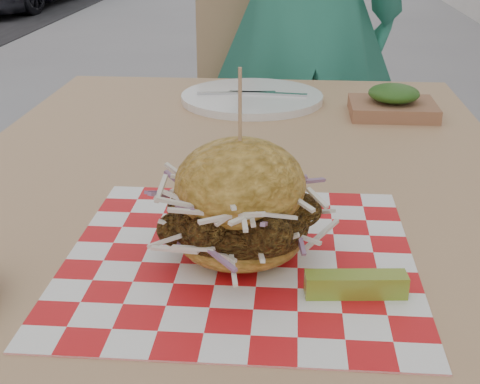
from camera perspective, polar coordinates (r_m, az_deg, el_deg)
The scene contains 8 objects.
diner at distance 1.91m, azimuth 5.46°, elevation 15.05°, with size 0.61×0.40×1.66m, color #2E856B.
patio_table at distance 0.93m, azimuth -0.60°, elevation -3.62°, with size 0.80×1.20×0.75m.
patio_chair at distance 1.97m, azimuth 2.05°, elevation 7.07°, with size 0.44×0.45×0.95m.
paper_liner at distance 0.70m, azimuth 0.00°, elevation -5.58°, with size 0.36×0.36×0.00m, color red.
sandwich at distance 0.68m, azimuth 0.00°, elevation -1.39°, with size 0.18×0.18×0.20m.
pickle_spear at distance 0.64m, azimuth 9.85°, elevation -7.79°, with size 0.10×0.02×0.02m, color #91A630.
place_setting at distance 1.29m, azimuth 1.03°, elevation 8.05°, with size 0.27×0.27×0.02m.
kraft_tray at distance 1.22m, azimuth 12.93°, elevation 7.42°, with size 0.15×0.12×0.06m.
Camera 1 is at (0.04, -0.54, 1.08)m, focal length 50.00 mm.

